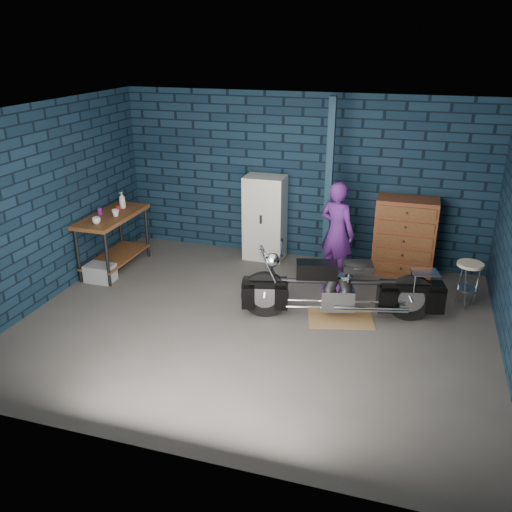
{
  "coord_description": "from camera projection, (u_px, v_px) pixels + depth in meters",
  "views": [
    {
      "loc": [
        1.84,
        -5.94,
        3.49
      ],
      "look_at": [
        -0.08,
        0.3,
        0.83
      ],
      "focal_mm": 38.0,
      "sensor_mm": 36.0,
      "label": 1
    }
  ],
  "objects": [
    {
      "name": "cup_b",
      "position": [
        116.0,
        213.0,
        8.32
      ],
      "size": [
        0.15,
        0.15,
        0.11
      ],
      "primitive_type": "imported",
      "rotation": [
        0.0,
        0.0,
        0.37
      ],
      "color": "#BEAF90",
      "rests_on": "workbench"
    },
    {
      "name": "tool_chest",
      "position": [
        404.0,
        237.0,
        8.35
      ],
      "size": [
        0.91,
        0.51,
        1.22
      ],
      "primitive_type": "cube",
      "color": "brown",
      "rests_on": "ground"
    },
    {
      "name": "bottle",
      "position": [
        122.0,
        200.0,
        8.69
      ],
      "size": [
        0.13,
        0.13,
        0.26
      ],
      "primitive_type": "imported",
      "rotation": [
        0.0,
        0.0,
        -0.27
      ],
      "color": "gray",
      "rests_on": "workbench"
    },
    {
      "name": "mug_red",
      "position": [
        118.0,
        209.0,
        8.5
      ],
      "size": [
        0.1,
        0.1,
        0.11
      ],
      "primitive_type": "cylinder",
      "rotation": [
        0.0,
        0.0,
        0.32
      ],
      "color": "maroon",
      "rests_on": "workbench"
    },
    {
      "name": "workbench",
      "position": [
        114.0,
        242.0,
        8.59
      ],
      "size": [
        0.6,
        1.4,
        0.91
      ],
      "primitive_type": "cube",
      "color": "brown",
      "rests_on": "ground"
    },
    {
      "name": "support_post",
      "position": [
        328.0,
        189.0,
        8.14
      ],
      "size": [
        0.1,
        0.1,
        2.7
      ],
      "primitive_type": "cube",
      "color": "#112737",
      "rests_on": "ground"
    },
    {
      "name": "cup_a",
      "position": [
        96.0,
        221.0,
        7.99
      ],
      "size": [
        0.13,
        0.13,
        0.1
      ],
      "primitive_type": "imported",
      "rotation": [
        0.0,
        0.0,
        0.03
      ],
      "color": "#BEAF90",
      "rests_on": "workbench"
    },
    {
      "name": "room_walls",
      "position": [
        268.0,
        171.0,
        6.85
      ],
      "size": [
        6.02,
        5.01,
        2.71
      ],
      "color": "black",
      "rests_on": "ground"
    },
    {
      "name": "mug_purple",
      "position": [
        100.0,
        211.0,
        8.39
      ],
      "size": [
        0.1,
        0.1,
        0.11
      ],
      "primitive_type": "cylinder",
      "rotation": [
        0.0,
        0.0,
        -0.36
      ],
      "color": "#621A6A",
      "rests_on": "workbench"
    },
    {
      "name": "person",
      "position": [
        337.0,
        232.0,
        8.08
      ],
      "size": [
        0.67,
        0.57,
        1.54
      ],
      "primitive_type": "imported",
      "rotation": [
        0.0,
        0.0,
        2.71
      ],
      "color": "#551F77",
      "rests_on": "ground"
    },
    {
      "name": "shop_stool",
      "position": [
        467.0,
        284.0,
        7.44
      ],
      "size": [
        0.43,
        0.43,
        0.64
      ],
      "primitive_type": null,
      "rotation": [
        0.0,
        0.0,
        0.28
      ],
      "color": "#BEAF90",
      "rests_on": "ground"
    },
    {
      "name": "motorcycle",
      "position": [
        342.0,
        284.0,
        7.04
      ],
      "size": [
        2.33,
        1.13,
        0.99
      ],
      "primitive_type": null,
      "rotation": [
        0.0,
        0.0,
        0.24
      ],
      "color": "black",
      "rests_on": "ground"
    },
    {
      "name": "drip_mat",
      "position": [
        340.0,
        317.0,
        7.23
      ],
      "size": [
        0.98,
        0.82,
        0.01
      ],
      "primitive_type": "cube",
      "rotation": [
        0.0,
        0.0,
        0.24
      ],
      "color": "olive",
      "rests_on": "ground"
    },
    {
      "name": "storage_bin",
      "position": [
        100.0,
        273.0,
        8.26
      ],
      "size": [
        0.42,
        0.3,
        0.26
      ],
      "primitive_type": "cube",
      "color": "gray",
      "rests_on": "ground"
    },
    {
      "name": "ground",
      "position": [
        255.0,
        324.0,
        7.08
      ],
      "size": [
        6.0,
        6.0,
        0.0
      ],
      "primitive_type": "plane",
      "color": "#494744",
      "rests_on": "ground"
    },
    {
      "name": "locker",
      "position": [
        265.0,
        218.0,
        8.93
      ],
      "size": [
        0.65,
        0.47,
        1.4
      ],
      "primitive_type": "cube",
      "color": "silver",
      "rests_on": "ground"
    }
  ]
}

